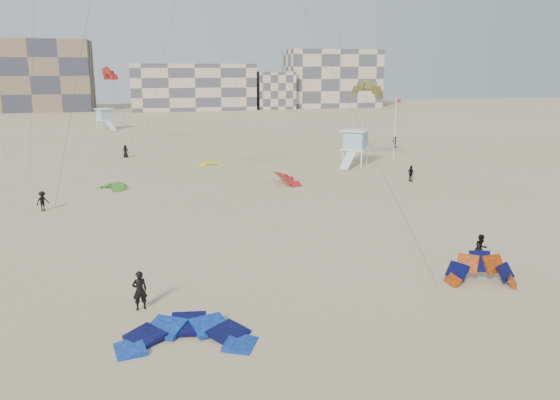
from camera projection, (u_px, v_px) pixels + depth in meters
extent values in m
plane|color=#CBAF88|center=(204.00, 333.00, 22.84)|extent=(320.00, 320.00, 0.00)
imported|color=black|center=(140.00, 290.00, 24.92)|extent=(0.77, 0.59, 1.87)
imported|color=black|center=(481.00, 249.00, 30.88)|extent=(0.95, 0.82, 1.71)
imported|color=black|center=(43.00, 201.00, 42.31)|extent=(1.16, 1.08, 1.57)
imported|color=black|center=(411.00, 174.00, 53.34)|extent=(0.57, 0.99, 1.59)
imported|color=black|center=(125.00, 151.00, 67.78)|extent=(0.80, 0.56, 1.55)
imported|color=black|center=(395.00, 142.00, 76.05)|extent=(0.77, 1.56, 1.61)
cylinder|color=#3F3F3F|center=(76.00, 86.00, 38.77)|extent=(4.09, 2.07, 17.18)
cylinder|color=#3F3F3F|center=(335.00, 74.00, 36.18)|extent=(0.79, 28.29, 18.94)
cylinder|color=#3F3F3F|center=(32.00, 82.00, 47.97)|extent=(1.23, 4.74, 17.25)
cylinder|color=#3F3F3F|center=(170.00, 27.00, 62.96)|extent=(7.81, 6.78, 29.01)
cylinder|color=#3F3F3F|center=(366.00, 127.00, 58.87)|extent=(1.91, 5.28, 7.33)
cylinder|color=#3F3F3F|center=(342.00, 56.00, 75.78)|extent=(4.94, 3.35, 23.04)
cylinder|color=#3F3F3F|center=(232.00, 42.00, 75.82)|extent=(1.46, 1.65, 26.78)
cylinder|color=#3F3F3F|center=(121.00, 108.00, 75.11)|extent=(2.66, 2.57, 8.99)
cube|color=white|center=(355.00, 149.00, 62.27)|extent=(3.89, 3.89, 0.14)
cube|color=#96BFCD|center=(356.00, 140.00, 62.02)|extent=(3.20, 3.20, 1.98)
cube|color=white|center=(356.00, 130.00, 61.77)|extent=(4.03, 4.03, 0.16)
cube|color=white|center=(364.00, 161.00, 59.97)|extent=(2.52, 2.81, 1.64)
cube|color=white|center=(105.00, 120.00, 98.37)|extent=(3.54, 3.54, 0.13)
cube|color=#96BFCD|center=(104.00, 115.00, 98.14)|extent=(2.91, 2.91, 1.86)
cube|color=white|center=(104.00, 109.00, 97.90)|extent=(3.66, 3.66, 0.15)
cube|color=white|center=(104.00, 126.00, 96.21)|extent=(2.08, 2.77, 1.54)
cylinder|color=white|center=(395.00, 130.00, 64.25)|extent=(0.09, 0.09, 7.60)
cube|color=#B71845|center=(398.00, 101.00, 63.53)|extent=(0.57, 0.02, 0.38)
cube|color=#81664E|center=(35.00, 76.00, 140.71)|extent=(28.00, 14.00, 18.00)
cube|color=beige|center=(193.00, 87.00, 146.62)|extent=(32.00, 16.00, 12.00)
cube|color=beige|center=(332.00, 78.00, 157.03)|extent=(26.00, 14.00, 16.00)
cube|color=beige|center=(274.00, 90.00, 149.91)|extent=(10.00, 10.00, 10.00)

